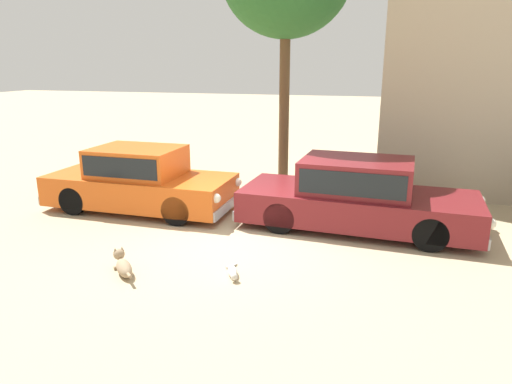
% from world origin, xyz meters
% --- Properties ---
extents(ground_plane, '(80.00, 80.00, 0.00)m').
position_xyz_m(ground_plane, '(0.00, 0.00, 0.00)').
color(ground_plane, tan).
extents(parked_sedan_nearest, '(4.34, 1.75, 1.43)m').
position_xyz_m(parked_sedan_nearest, '(-2.71, 1.17, 0.71)').
color(parked_sedan_nearest, '#D15619').
rests_on(parked_sedan_nearest, ground_plane).
extents(parked_sedan_second, '(4.88, 2.06, 1.42)m').
position_xyz_m(parked_sedan_second, '(2.12, 1.25, 0.70)').
color(parked_sedan_second, maroon).
rests_on(parked_sedan_second, ground_plane).
extents(stray_dog_spotted, '(0.72, 0.75, 0.34)m').
position_xyz_m(stray_dog_spotted, '(-1.31, -1.92, 0.14)').
color(stray_dog_spotted, '#997F60').
rests_on(stray_dog_spotted, ground_plane).
extents(stray_cat, '(0.34, 0.65, 0.16)m').
position_xyz_m(stray_cat, '(0.41, -1.55, 0.07)').
color(stray_cat, beige).
rests_on(stray_cat, ground_plane).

